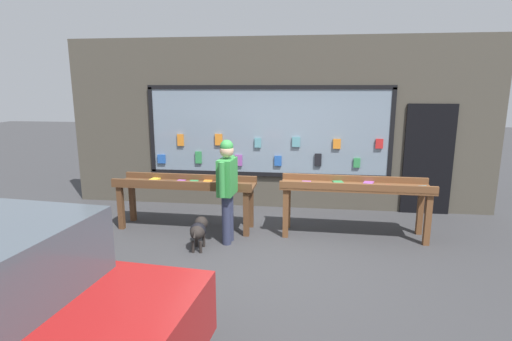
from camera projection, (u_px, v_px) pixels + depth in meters
The scene contains 6 objects.
ground_plane at pixel (261, 252), 5.91m from camera, with size 40.00×40.00×0.00m, color #38383A.
shopfront_facade at pixel (277, 125), 7.88m from camera, with size 8.40×0.29×3.34m.
display_table_left at pixel (186, 188), 6.80m from camera, with size 2.40×0.65×0.90m.
display_table_right at pixel (355, 191), 6.43m from camera, with size 2.40×0.69×0.95m.
person_browsing at pixel (227, 184), 6.11m from camera, with size 0.25×0.65×1.63m.
small_dog at pixel (199, 230), 6.00m from camera, with size 0.25×0.60×0.44m.
Camera 1 is at (0.64, -5.49, 2.42)m, focal length 28.00 mm.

